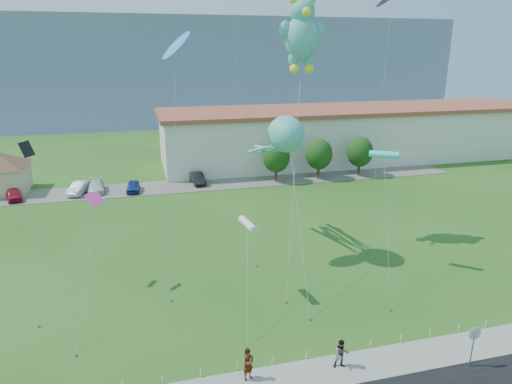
# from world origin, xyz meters

# --- Properties ---
(ground) EXTENTS (160.00, 160.00, 0.00)m
(ground) POSITION_xyz_m (0.00, 0.00, 0.00)
(ground) COLOR #234D15
(ground) RESTS_ON ground
(sidewalk) EXTENTS (80.00, 2.50, 0.10)m
(sidewalk) POSITION_xyz_m (0.00, -2.75, 0.05)
(sidewalk) COLOR gray
(sidewalk) RESTS_ON ground
(parking_strip) EXTENTS (70.00, 6.00, 0.06)m
(parking_strip) POSITION_xyz_m (0.00, 35.00, 0.03)
(parking_strip) COLOR #59544C
(parking_strip) RESTS_ON ground
(hill_ridge) EXTENTS (160.00, 50.00, 25.00)m
(hill_ridge) POSITION_xyz_m (0.00, 120.00, 12.50)
(hill_ridge) COLOR slate
(hill_ridge) RESTS_ON ground
(warehouse) EXTENTS (61.00, 15.00, 8.20)m
(warehouse) POSITION_xyz_m (26.00, 44.00, 4.12)
(warehouse) COLOR beige
(warehouse) RESTS_ON ground
(stop_sign) EXTENTS (0.80, 0.07, 2.50)m
(stop_sign) POSITION_xyz_m (9.50, -4.21, 1.87)
(stop_sign) COLOR slate
(stop_sign) RESTS_ON ground
(rope_fence) EXTENTS (26.05, 0.05, 0.50)m
(rope_fence) POSITION_xyz_m (0.00, -1.30, 0.25)
(rope_fence) COLOR white
(rope_fence) RESTS_ON ground
(tree_near) EXTENTS (3.60, 3.60, 5.47)m
(tree_near) POSITION_xyz_m (10.00, 34.00, 3.39)
(tree_near) COLOR #3F2B19
(tree_near) RESTS_ON ground
(tree_mid) EXTENTS (3.60, 3.60, 5.47)m
(tree_mid) POSITION_xyz_m (16.00, 34.00, 3.39)
(tree_mid) COLOR #3F2B19
(tree_mid) RESTS_ON ground
(tree_far) EXTENTS (3.60, 3.60, 5.47)m
(tree_far) POSITION_xyz_m (22.00, 34.00, 3.39)
(tree_far) COLOR #3F2B19
(tree_far) RESTS_ON ground
(pedestrian_left) EXTENTS (0.78, 0.69, 1.78)m
(pedestrian_left) POSITION_xyz_m (-2.59, -2.20, 0.99)
(pedestrian_left) COLOR gray
(pedestrian_left) RESTS_ON sidewalk
(pedestrian_right) EXTENTS (0.91, 0.76, 1.67)m
(pedestrian_right) POSITION_xyz_m (2.52, -2.58, 0.94)
(pedestrian_right) COLOR gray
(pedestrian_right) RESTS_ON sidewalk
(parked_car_red) EXTENTS (2.58, 4.10, 1.30)m
(parked_car_red) POSITION_xyz_m (-21.79, 34.18, 0.71)
(parked_car_red) COLOR #A6142A
(parked_car_red) RESTS_ON parking_strip
(parked_car_silver) EXTENTS (2.90, 4.65, 1.45)m
(parked_car_silver) POSITION_xyz_m (-14.65, 34.88, 0.78)
(parked_car_silver) COLOR silver
(parked_car_silver) RESTS_ON parking_strip
(parked_car_white) EXTENTS (2.07, 4.64, 1.32)m
(parked_car_white) POSITION_xyz_m (-12.76, 35.16, 0.72)
(parked_car_white) COLOR silver
(parked_car_white) RESTS_ON parking_strip
(parked_car_blue) EXTENTS (1.74, 3.83, 1.28)m
(parked_car_blue) POSITION_xyz_m (-8.36, 34.10, 0.70)
(parked_car_blue) COLOR navy
(parked_car_blue) RESTS_ON parking_strip
(parked_car_black) EXTENTS (1.84, 4.39, 1.41)m
(parked_car_black) POSITION_xyz_m (-0.22, 35.59, 0.77)
(parked_car_black) COLOR black
(parked_car_black) RESTS_ON parking_strip
(octopus_kite) EXTENTS (2.86, 16.08, 11.86)m
(octopus_kite) POSITION_xyz_m (3.94, 13.03, 9.77)
(octopus_kite) COLOR teal
(octopus_kite) RESTS_ON ground
(teddy_bear_kite) EXTENTS (6.66, 12.46, 21.01)m
(teddy_bear_kite) POSITION_xyz_m (6.41, 15.77, 18.11)
(teddy_bear_kite) COLOR teal
(teddy_bear_kite) RESTS_ON ground
(small_kite_black) EXTENTS (1.29, 7.06, 10.61)m
(small_kite_black) POSITION_xyz_m (-14.73, 11.42, 9.05)
(small_kite_black) COLOR black
(small_kite_black) RESTS_ON ground
(small_kite_purple) EXTENTS (4.36, 6.05, 21.89)m
(small_kite_purple) POSITION_xyz_m (14.33, 15.60, 20.62)
(small_kite_purple) COLOR purple
(small_kite_purple) RESTS_ON ground
(small_kite_pink) EXTENTS (1.81, 8.89, 7.21)m
(small_kite_pink) POSITION_xyz_m (-10.66, 9.53, 6.06)
(small_kite_pink) COLOR #F33698
(small_kite_pink) RESTS_ON ground
(small_kite_white) EXTENTS (1.81, 7.12, 5.88)m
(small_kite_white) POSITION_xyz_m (-0.55, 6.27, 5.40)
(small_kite_white) COLOR silver
(small_kite_white) RESTS_ON ground
(small_kite_cyan) EXTENTS (2.65, 7.62, 9.63)m
(small_kite_cyan) POSITION_xyz_m (10.54, 8.29, 9.12)
(small_kite_cyan) COLOR #30D9D8
(small_kite_cyan) RESTS_ON ground
(small_kite_blue) EXTENTS (2.77, 7.50, 17.76)m
(small_kite_blue) POSITION_xyz_m (-4.14, 13.48, 16.66)
(small_kite_blue) COLOR #2A7DEE
(small_kite_blue) RESTS_ON ground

